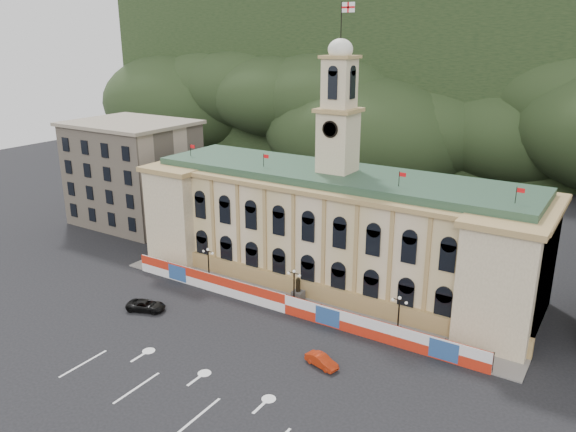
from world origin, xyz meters
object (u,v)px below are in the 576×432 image
Objects in this scene: lamp_center at (294,285)px; red_sedan at (322,361)px; black_suv at (146,306)px; statue at (298,296)px.

red_sedan is (9.55, -9.91, -2.44)m from lamp_center.
lamp_center is 18.84m from black_suv.
red_sedan is 0.75× the size of black_suv.
black_suv is (-15.25, -10.79, -2.39)m from lamp_center.
black_suv is at bearing 106.33° from red_sedan.
black_suv is (-15.25, -11.79, -0.51)m from statue.
lamp_center reaches higher than statue.
statue is 19.29m from black_suv.
lamp_center is 13.98m from red_sedan.
red_sedan is at bearing -46.07° from lamp_center.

